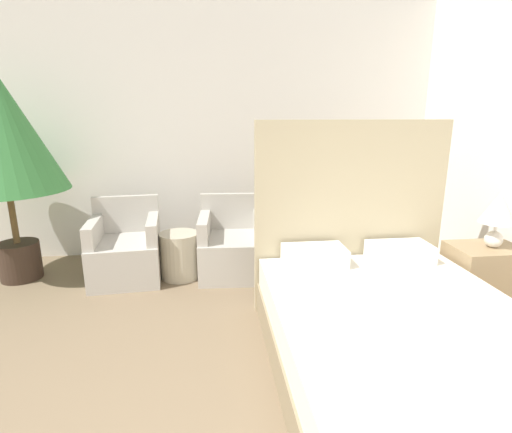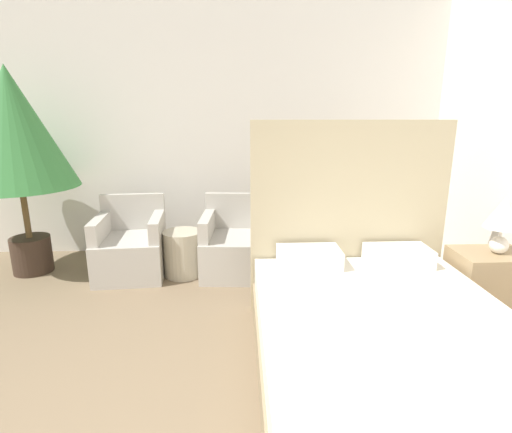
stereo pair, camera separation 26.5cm
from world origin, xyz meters
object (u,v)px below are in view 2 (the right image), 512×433
potted_palm (13,133)px  nightstand (487,286)px  armchair_near_window_left (131,250)px  side_table (183,253)px  bed (381,333)px  table_lamp (504,216)px  armchair_near_window_right (235,249)px

potted_palm → nightstand: potted_palm is taller
armchair_near_window_left → nightstand: bearing=-23.4°
nightstand → side_table: bearing=158.3°
bed → nightstand: bed is taller
table_lamp → bed: bearing=-150.0°
potted_palm → table_lamp: bearing=-15.9°
bed → armchair_near_window_left: size_ratio=2.57×
bed → table_lamp: bed is taller
armchair_near_window_right → table_lamp: bearing=-24.2°
bed → nightstand: bearing=31.3°
bed → armchair_near_window_right: (-0.93, 1.71, -0.03)m
bed → nightstand: 1.27m
armchair_near_window_left → nightstand: armchair_near_window_left is taller
armchair_near_window_right → bed: bearing=-58.1°
table_lamp → side_table: 2.85m
potted_palm → side_table: 2.00m
nightstand → table_lamp: size_ratio=1.26×
side_table → bed: bearing=-48.9°
bed → armchair_near_window_right: bearing=118.6°
bed → armchair_near_window_left: bearing=139.5°
potted_palm → side_table: potted_palm is taller
potted_palm → bed: bearing=-30.9°
armchair_near_window_right → potted_palm: bearing=179.9°
bed → armchair_near_window_left: (-2.00, 1.71, -0.03)m
nightstand → potted_palm: bearing=164.2°
armchair_near_window_left → nightstand: (3.09, -1.05, 0.02)m
armchair_near_window_right → nightstand: bearing=-24.2°
potted_palm → nightstand: size_ratio=3.62×
armchair_near_window_right → nightstand: size_ratio=1.39×
armchair_near_window_left → potted_palm: bearing=168.7°
table_lamp → potted_palm: bearing=164.1°
armchair_near_window_left → side_table: size_ratio=1.70×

